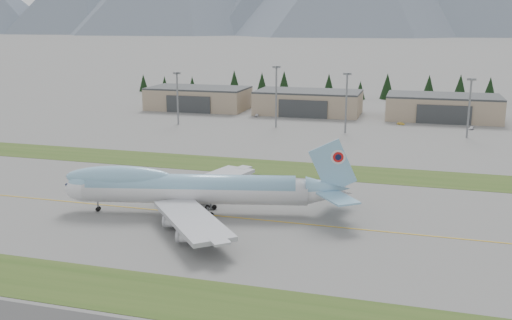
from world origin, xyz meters
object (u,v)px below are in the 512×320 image
(hangar_left, at_px, (198,98))
(hangar_center, at_px, (308,102))
(service_vehicle_c, at_px, (471,129))
(hangar_right, at_px, (443,107))
(service_vehicle_a, at_px, (257,117))
(service_vehicle_b, at_px, (401,125))
(boeing_747_freighter, at_px, (192,188))

(hangar_left, relative_size, hangar_center, 1.00)
(hangar_center, height_order, service_vehicle_c, hangar_center)
(hangar_left, bearing_deg, hangar_right, 0.00)
(hangar_center, height_order, service_vehicle_a, hangar_center)
(service_vehicle_b, bearing_deg, hangar_left, 106.58)
(hangar_right, xyz_separation_m, service_vehicle_c, (10.48, -22.69, -5.39))
(hangar_center, bearing_deg, boeing_747_freighter, -89.10)
(boeing_747_freighter, height_order, service_vehicle_a, boeing_747_freighter)
(boeing_747_freighter, relative_size, hangar_right, 1.37)
(hangar_right, bearing_deg, service_vehicle_a, -169.37)
(service_vehicle_a, height_order, service_vehicle_c, service_vehicle_a)
(boeing_747_freighter, height_order, service_vehicle_c, boeing_747_freighter)
(hangar_right, relative_size, service_vehicle_b, 14.69)
(service_vehicle_b, bearing_deg, hangar_center, 93.43)
(boeing_747_freighter, xyz_separation_m, service_vehicle_b, (40.64, 129.83, -5.69))
(service_vehicle_b, relative_size, service_vehicle_c, 0.82)
(hangar_right, xyz_separation_m, service_vehicle_a, (-80.79, -15.16, -5.39))
(service_vehicle_a, relative_size, service_vehicle_b, 1.12)
(service_vehicle_a, bearing_deg, service_vehicle_c, -10.58)
(hangar_right, bearing_deg, boeing_747_freighter, -111.10)
(service_vehicle_a, bearing_deg, boeing_747_freighter, -86.07)
(service_vehicle_a, height_order, service_vehicle_b, service_vehicle_a)
(service_vehicle_c, bearing_deg, hangar_left, -174.92)
(boeing_747_freighter, relative_size, service_vehicle_b, 20.12)
(hangar_right, bearing_deg, hangar_left, 180.00)
(hangar_center, xyz_separation_m, service_vehicle_c, (70.48, -22.69, -5.39))
(boeing_747_freighter, relative_size, service_vehicle_a, 17.91)
(boeing_747_freighter, bearing_deg, service_vehicle_c, 49.28)
(hangar_center, relative_size, service_vehicle_c, 11.99)
(hangar_right, relative_size, service_vehicle_a, 13.08)
(service_vehicle_b, height_order, service_vehicle_c, service_vehicle_c)
(hangar_left, height_order, hangar_center, same)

